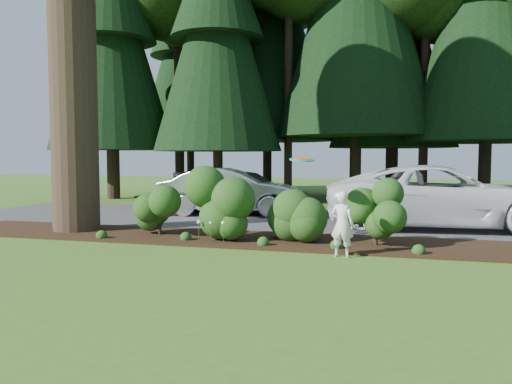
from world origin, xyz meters
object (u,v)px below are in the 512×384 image
car_silver_wagon (231,192)px  frisbee (302,159)px  child (342,224)px  car_white_suv (441,197)px  car_dark_suv (244,192)px

car_silver_wagon → frisbee: (3.57, -5.89, 1.15)m
child → frisbee: bearing=-8.8°
car_silver_wagon → child: car_silver_wagon is taller
car_silver_wagon → car_white_suv: size_ratio=0.77×
child → car_dark_suv: bearing=-44.8°
car_silver_wagon → car_dark_suv: (0.23, 0.79, -0.06)m
car_silver_wagon → frisbee: bearing=-157.8°
car_dark_suv → child: size_ratio=3.83×
car_silver_wagon → car_dark_suv: 0.83m
car_silver_wagon → child: bearing=-153.5°
child → frisbee: frisbee is taller
car_white_suv → car_dark_suv: (-6.51, 2.35, -0.14)m
car_silver_wagon → frisbee: frisbee is taller
child → car_white_suv: bearing=-101.5°
frisbee → car_white_suv: bearing=53.8°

